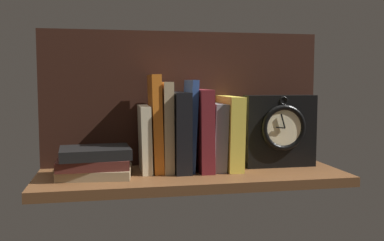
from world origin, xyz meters
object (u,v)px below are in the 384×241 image
(book_gray_chess, at_px, (215,136))
(book_yellow_seinlanguage, at_px, (229,132))
(book_orange_pandolfini, at_px, (156,123))
(book_tan_shortstories, at_px, (166,127))
(book_stack_side, at_px, (95,163))
(book_black_skeptic, at_px, (179,131))
(framed_clock, at_px, (280,130))
(book_maroon_dawkins, at_px, (201,130))
(book_blue_modern, at_px, (191,125))
(book_cream_twain, at_px, (145,139))

(book_gray_chess, xyz_separation_m, book_yellow_seinlanguage, (0.04, -0.00, 0.01))
(book_orange_pandolfini, distance_m, book_gray_chess, 0.17)
(book_tan_shortstories, relative_size, book_stack_side, 1.26)
(book_orange_pandolfini, distance_m, book_stack_side, 0.19)
(book_orange_pandolfini, xyz_separation_m, book_black_skeptic, (0.06, 0.00, -0.02))
(framed_clock, bearing_deg, book_maroon_dawkins, 177.76)
(book_blue_modern, height_order, book_maroon_dawkins, book_blue_modern)
(book_yellow_seinlanguage, height_order, framed_clock, framed_clock)
(book_gray_chess, bearing_deg, book_black_skeptic, 180.00)
(book_gray_chess, height_order, book_stack_side, book_gray_chess)
(book_tan_shortstories, bearing_deg, book_maroon_dawkins, 0.00)
(book_tan_shortstories, xyz_separation_m, book_gray_chess, (0.14, 0.00, -0.03))
(book_tan_shortstories, height_order, book_yellow_seinlanguage, book_tan_shortstories)
(book_blue_modern, relative_size, book_gray_chess, 1.35)
(book_tan_shortstories, xyz_separation_m, book_maroon_dawkins, (0.10, 0.00, -0.01))
(book_blue_modern, bearing_deg, book_yellow_seinlanguage, -0.00)
(book_orange_pandolfini, height_order, framed_clock, book_orange_pandolfini)
(book_orange_pandolfini, relative_size, book_yellow_seinlanguage, 1.30)
(book_tan_shortstories, bearing_deg, book_black_skeptic, 0.00)
(book_maroon_dawkins, height_order, book_stack_side, book_maroon_dawkins)
(book_blue_modern, bearing_deg, book_tan_shortstories, 180.00)
(book_black_skeptic, height_order, book_stack_side, book_black_skeptic)
(book_cream_twain, bearing_deg, book_black_skeptic, 0.00)
(book_cream_twain, xyz_separation_m, book_yellow_seinlanguage, (0.23, -0.00, 0.01))
(book_gray_chess, bearing_deg, framed_clock, -2.70)
(book_blue_modern, height_order, book_yellow_seinlanguage, book_blue_modern)
(book_orange_pandolfini, xyz_separation_m, book_tan_shortstories, (0.03, 0.00, -0.01))
(book_gray_chess, distance_m, book_stack_side, 0.33)
(book_blue_modern, relative_size, book_stack_side, 1.29)
(book_blue_modern, distance_m, book_maroon_dawkins, 0.03)
(book_maroon_dawkins, relative_size, framed_clock, 1.08)
(book_tan_shortstories, xyz_separation_m, book_blue_modern, (0.07, 0.00, 0.00))
(book_orange_pandolfini, height_order, book_maroon_dawkins, book_orange_pandolfini)
(book_maroon_dawkins, xyz_separation_m, book_gray_chess, (0.04, 0.00, -0.02))
(book_tan_shortstories, relative_size, book_maroon_dawkins, 1.09)
(book_cream_twain, height_order, book_gray_chess, book_gray_chess)
(book_cream_twain, distance_m, book_stack_side, 0.15)
(book_cream_twain, bearing_deg, book_gray_chess, 0.00)
(book_maroon_dawkins, bearing_deg, book_tan_shortstories, 180.00)
(book_cream_twain, xyz_separation_m, book_blue_modern, (0.13, 0.00, 0.03))
(book_gray_chess, bearing_deg, book_stack_side, -171.51)
(book_black_skeptic, bearing_deg, book_blue_modern, 0.00)
(framed_clock, relative_size, book_stack_side, 1.07)
(book_orange_pandolfini, distance_m, book_blue_modern, 0.10)
(book_cream_twain, bearing_deg, book_tan_shortstories, 0.00)
(book_maroon_dawkins, height_order, framed_clock, book_maroon_dawkins)
(book_cream_twain, height_order, framed_clock, framed_clock)
(book_black_skeptic, bearing_deg, book_tan_shortstories, 180.00)
(book_tan_shortstories, height_order, book_stack_side, book_tan_shortstories)
(book_black_skeptic, bearing_deg, book_cream_twain, 180.00)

